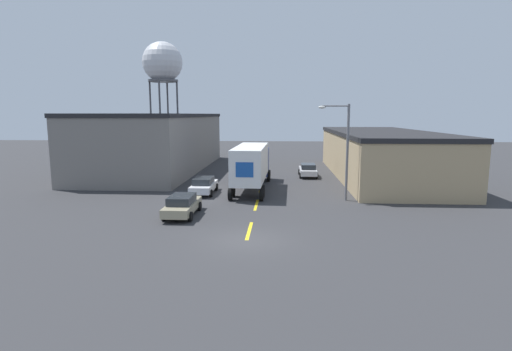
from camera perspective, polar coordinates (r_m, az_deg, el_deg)
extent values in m
plane|color=#333335|center=(21.81, -1.35, -9.23)|extent=(160.00, 160.00, 0.00)
cube|color=yellow|center=(23.52, -0.97, -7.87)|extent=(0.20, 3.62, 0.01)
cube|color=yellow|center=(29.99, 0.05, -4.21)|extent=(0.20, 3.62, 0.01)
cube|color=yellow|center=(36.53, 0.70, -1.86)|extent=(0.20, 3.62, 0.01)
cube|color=slate|center=(50.43, -13.82, 4.48)|extent=(10.86, 28.16, 6.40)
cube|color=#232326|center=(50.30, -13.96, 8.35)|extent=(11.06, 28.36, 0.40)
cube|color=tan|center=(45.17, 17.30, 2.70)|extent=(9.40, 26.89, 4.56)
cube|color=#232326|center=(44.99, 17.45, 5.84)|extent=(9.60, 27.09, 0.40)
cube|color=navy|center=(40.87, 0.12, 1.95)|extent=(2.41, 2.71, 2.76)
cube|color=white|center=(34.69, -0.77, 1.85)|extent=(2.71, 9.15, 2.87)
cube|color=#194CA3|center=(30.20, -1.66, 0.81)|extent=(1.35, 0.07, 1.15)
cylinder|color=black|center=(41.29, 1.87, 0.09)|extent=(0.31, 1.03, 1.03)
cylinder|color=black|center=(41.50, -1.53, 0.13)|extent=(0.31, 1.03, 1.03)
cylinder|color=black|center=(40.25, 1.78, -0.14)|extent=(0.31, 1.03, 1.03)
cylinder|color=black|center=(40.46, -1.70, -0.09)|extent=(0.31, 1.03, 1.03)
cylinder|color=black|center=(32.59, 0.97, -2.25)|extent=(0.31, 1.03, 1.03)
cylinder|color=black|center=(32.86, -3.32, -2.17)|extent=(0.31, 1.03, 1.03)
cylinder|color=black|center=(31.23, 0.78, -2.73)|extent=(0.31, 1.03, 1.03)
cylinder|color=black|center=(31.50, -3.69, -2.65)|extent=(0.31, 1.03, 1.03)
cube|color=silver|center=(43.88, 7.41, 0.64)|extent=(1.71, 4.61, 0.57)
cube|color=#23282D|center=(43.67, 7.44, 1.32)|extent=(1.50, 2.40, 0.52)
cylinder|color=black|center=(45.40, 8.36, 0.53)|extent=(0.22, 0.62, 0.62)
cylinder|color=black|center=(45.29, 6.21, 0.55)|extent=(0.22, 0.62, 0.62)
cylinder|color=black|center=(42.58, 8.68, -0.02)|extent=(0.22, 0.62, 0.62)
cylinder|color=black|center=(42.46, 6.38, 0.00)|extent=(0.22, 0.62, 0.62)
cube|color=tan|center=(27.25, -10.47, -4.41)|extent=(1.71, 4.61, 0.57)
cube|color=#23282D|center=(27.00, -10.57, -3.36)|extent=(1.50, 2.40, 0.52)
cylinder|color=black|center=(28.48, -8.08, -4.36)|extent=(0.22, 0.62, 0.62)
cylinder|color=black|center=(28.87, -11.42, -4.27)|extent=(0.22, 0.62, 0.62)
cylinder|color=black|center=(25.77, -9.37, -5.79)|extent=(0.22, 0.62, 0.62)
cylinder|color=black|center=(26.20, -13.03, -5.66)|extent=(0.22, 0.62, 0.62)
cube|color=silver|center=(34.44, -7.45, -1.59)|extent=(1.71, 4.61, 0.57)
cube|color=#23282D|center=(34.21, -7.51, -0.73)|extent=(1.50, 2.40, 0.52)
cylinder|color=black|center=(35.72, -5.66, -1.64)|extent=(0.22, 0.62, 0.62)
cylinder|color=black|center=(36.04, -8.34, -1.60)|extent=(0.22, 0.62, 0.62)
cylinder|color=black|center=(32.96, -6.45, -2.54)|extent=(0.22, 0.62, 0.62)
cylinder|color=black|center=(33.29, -9.35, -2.48)|extent=(0.22, 0.62, 0.62)
cylinder|color=#47474C|center=(64.51, -11.10, 7.97)|extent=(0.28, 0.28, 12.06)
cylinder|color=#47474C|center=(67.16, -12.43, 7.96)|extent=(0.28, 0.28, 12.06)
cylinder|color=#47474C|center=(65.73, -14.77, 7.86)|extent=(0.28, 0.28, 12.06)
cylinder|color=#47474C|center=(63.03, -13.51, 7.88)|extent=(0.28, 0.28, 12.06)
cylinder|color=#4C4C51|center=(65.29, -13.13, 13.04)|extent=(4.58, 4.58, 0.30)
sphere|color=silver|center=(65.57, -13.22, 15.49)|extent=(6.15, 6.15, 6.15)
cylinder|color=slate|center=(31.77, 12.91, 3.15)|extent=(0.20, 0.20, 7.51)
cylinder|color=slate|center=(31.48, 11.29, 9.73)|extent=(2.03, 0.11, 0.11)
ellipsoid|color=silver|center=(31.37, 9.42, 9.60)|extent=(0.56, 0.32, 0.22)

